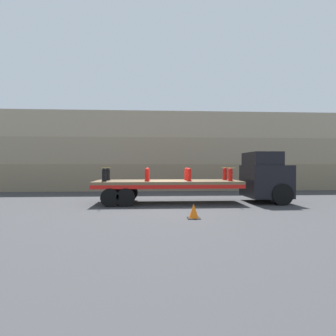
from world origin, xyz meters
TOP-DOWN VIEW (x-y plane):
  - ground_plane at (0.00, 0.00)m, footprint 120.00×120.00m
  - rock_cliff at (0.00, 8.35)m, footprint 60.00×3.30m
  - truck_cab at (5.67, 0.00)m, footprint 2.25×2.60m
  - flatbed_trailer at (-0.63, 0.00)m, footprint 8.01×2.62m
  - fire_hydrant_black_near_0 at (-3.40, -0.55)m, footprint 0.29×0.47m
  - fire_hydrant_black_far_0 at (-3.40, 0.55)m, footprint 0.29×0.47m
  - fire_hydrant_red_near_1 at (-1.13, -0.55)m, footprint 0.29×0.47m
  - fire_hydrant_red_far_1 at (-1.13, 0.55)m, footprint 0.29×0.47m
  - fire_hydrant_red_near_2 at (1.13, -0.55)m, footprint 0.29×0.47m
  - fire_hydrant_red_far_2 at (1.13, 0.55)m, footprint 0.29×0.47m
  - fire_hydrant_red_near_3 at (3.40, -0.55)m, footprint 0.29×0.47m
  - fire_hydrant_red_far_3 at (3.40, 0.55)m, footprint 0.29×0.47m
  - cargo_strap_rear at (-3.40, 0.00)m, footprint 0.05×2.72m
  - cargo_strap_middle at (3.40, 0.00)m, footprint 0.05×2.72m
  - traffic_cone at (0.80, -4.30)m, footprint 0.50×0.50m

SIDE VIEW (x-z plane):
  - ground_plane at x=0.00m, z-range 0.00..0.00m
  - traffic_cone at x=0.80m, z-range -0.01..0.57m
  - flatbed_trailer at x=-0.63m, z-range 0.37..1.63m
  - truck_cab at x=5.67m, z-range 0.02..2.88m
  - fire_hydrant_black_near_0 at x=-3.40m, z-range 1.25..1.96m
  - fire_hydrant_black_far_0 at x=-3.40m, z-range 1.25..1.96m
  - fire_hydrant_red_near_1 at x=-1.13m, z-range 1.25..1.96m
  - fire_hydrant_red_far_1 at x=-1.13m, z-range 1.25..1.96m
  - fire_hydrant_red_near_2 at x=1.13m, z-range 1.25..1.96m
  - fire_hydrant_red_far_2 at x=1.13m, z-range 1.25..1.96m
  - fire_hydrant_red_near_3 at x=3.40m, z-range 1.25..1.96m
  - fire_hydrant_red_far_3 at x=3.40m, z-range 1.25..1.96m
  - cargo_strap_rear at x=-3.40m, z-range 1.98..1.99m
  - cargo_strap_middle at x=3.40m, z-range 1.98..1.99m
  - rock_cliff at x=0.00m, z-range 0.00..6.63m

